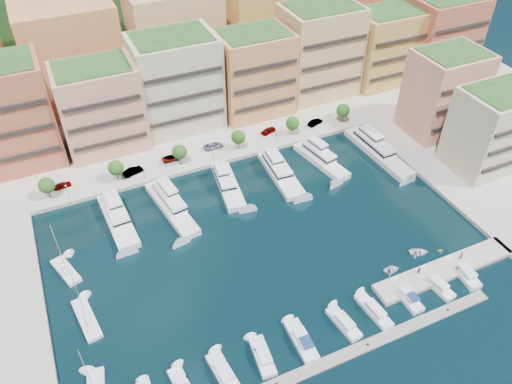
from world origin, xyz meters
TOP-DOWN VIEW (x-y plane):
  - ground at (0.00, 0.00)m, footprint 400.00×400.00m
  - north_quay at (0.00, 62.00)m, footprint 220.00×64.00m
  - east_quay at (62.00, -8.00)m, footprint 34.00×76.00m
  - hillside at (0.00, 110.00)m, footprint 240.00×40.00m
  - south_pontoon at (-3.00, -30.00)m, footprint 72.00×2.20m
  - finger_pier at (30.00, -22.00)m, footprint 32.00×5.00m
  - apartment_1 at (-44.00, 51.99)m, footprint 20.00×16.50m
  - apartment_2 at (-23.00, 49.99)m, footprint 20.00×15.50m
  - apartment_3 at (-2.00, 51.99)m, footprint 22.00×16.50m
  - apartment_4 at (20.00, 49.99)m, footprint 20.00×15.50m
  - apartment_5 at (42.00, 51.99)m, footprint 22.00×16.50m
  - apartment_6 at (64.00, 49.99)m, footprint 20.00×15.50m
  - apartment_7 at (84.00, 47.99)m, footprint 22.00×16.50m
  - apartment_east_a at (62.00, 19.99)m, footprint 18.00×14.50m
  - apartment_east_b at (62.00, 1.99)m, footprint 18.00×14.50m
  - backblock_1 at (-25.00, 74.00)m, footprint 26.00×18.00m
  - backblock_2 at (5.00, 74.00)m, footprint 26.00×18.00m
  - backblock_3 at (35.00, 74.00)m, footprint 26.00×18.00m
  - backblock_4 at (65.00, 74.00)m, footprint 26.00×18.00m
  - tree_0 at (-40.00, 33.50)m, footprint 3.80×3.80m
  - tree_1 at (-24.00, 33.50)m, footprint 3.80×3.80m
  - tree_2 at (-8.00, 33.50)m, footprint 3.80×3.80m
  - tree_3 at (8.00, 33.50)m, footprint 3.80×3.80m
  - tree_4 at (24.00, 33.50)m, footprint 3.80×3.80m
  - tree_5 at (40.00, 33.50)m, footprint 3.80×3.80m
  - lamppost_0 at (-36.00, 31.20)m, footprint 0.30×0.30m
  - lamppost_1 at (-18.00, 31.20)m, footprint 0.30×0.30m
  - lamppost_2 at (0.00, 31.20)m, footprint 0.30×0.30m
  - lamppost_3 at (18.00, 31.20)m, footprint 0.30×0.30m
  - lamppost_4 at (36.00, 31.20)m, footprint 0.30×0.30m
  - yacht_1 at (-27.27, 20.18)m, footprint 5.85×19.38m
  - yacht_2 at (-15.12, 19.32)m, footprint 7.30×21.54m
  - yacht_3 at (-0.26, 21.04)m, footprint 6.66×17.80m
  - yacht_4 at (13.50, 20.07)m, footprint 6.21×19.67m
  - yacht_5 at (25.48, 20.78)m, footprint 7.35×18.39m
  - yacht_6 at (41.06, 17.97)m, footprint 6.12×24.29m
  - cruiser_2 at (-19.30, -24.59)m, footprint 3.61×8.42m
  - cruiser_3 at (-11.98, -24.59)m, footprint 3.43×8.13m
  - cruiser_4 at (-4.34, -24.62)m, footprint 3.09×8.89m
  - cruiser_5 at (4.45, -24.59)m, footprint 3.42×8.12m
  - cruiser_6 at (11.04, -24.60)m, footprint 3.19×8.98m
  - cruiser_7 at (18.75, -24.60)m, footprint 2.74×7.55m
  - cruiser_8 at (25.84, -24.59)m, footprint 3.34×8.15m
  - cruiser_9 at (32.91, -24.58)m, footprint 3.53×8.00m
  - sailboat_1 at (-38.37, -4.04)m, footprint 4.21×10.61m
  - sailboat_2 at (-40.14, 9.43)m, footprint 5.30×9.05m
  - tender_2 at (28.37, -15.95)m, footprint 4.82×4.21m
  - tender_0 at (20.27, -17.56)m, footprint 3.66×2.79m
  - tender_1 at (20.56, -16.91)m, footprint 2.00×1.85m
  - tender_3 at (32.90, -17.35)m, footprint 1.63×1.50m
  - car_0 at (-36.87, 36.21)m, footprint 4.40×2.28m
  - car_1 at (-20.07, 34.42)m, footprint 5.39×3.17m
  - car_2 at (-9.64, 35.95)m, footprint 5.03×2.41m
  - car_3 at (2.02, 36.54)m, footprint 5.36×2.33m
  - car_4 at (18.51, 37.06)m, footprint 4.99×3.31m
  - car_5 at (32.30, 35.34)m, footprint 5.06×3.07m
  - person_0 at (24.02, -20.94)m, footprint 0.80×0.78m
  - person_1 at (34.43, -21.25)m, footprint 0.93×0.78m

SIDE VIEW (x-z plane):
  - ground at x=0.00m, z-range 0.00..0.00m
  - north_quay at x=0.00m, z-range -1.00..1.00m
  - east_quay at x=62.00m, z-range -1.00..1.00m
  - hillside at x=0.00m, z-range -29.00..29.00m
  - south_pontoon at x=-3.00m, z-range -0.17..0.17m
  - finger_pier at x=30.00m, z-range -1.00..1.00m
  - sailboat_1 at x=-38.37m, z-range -6.29..6.91m
  - sailboat_2 at x=-40.14m, z-range -6.28..6.92m
  - tender_0 at x=20.27m, z-range 0.00..0.71m
  - tender_3 at x=32.90m, z-range 0.00..0.72m
  - tender_2 at x=28.37m, z-range 0.00..0.83m
  - tender_1 at x=20.56m, z-range 0.00..0.87m
  - cruiser_6 at x=11.04m, z-range -0.73..1.82m
  - cruiser_2 at x=-19.30m, z-range -0.73..1.82m
  - cruiser_8 at x=25.84m, z-range -0.73..1.82m
  - cruiser_3 at x=-11.98m, z-range -0.73..1.82m
  - cruiser_5 at x=4.45m, z-range -0.73..1.82m
  - cruiser_9 at x=32.91m, z-range -0.73..1.82m
  - cruiser_4 at x=-4.34m, z-range -0.76..1.90m
  - cruiser_7 at x=18.75m, z-range -0.76..1.90m
  - yacht_4 at x=13.50m, z-range -2.56..4.74m
  - yacht_1 at x=-27.27m, z-range -2.56..4.74m
  - yacht_6 at x=41.06m, z-range -2.44..4.86m
  - yacht_2 at x=-15.12m, z-range -2.44..4.86m
  - yacht_3 at x=-0.26m, z-range -2.44..4.86m
  - yacht_5 at x=25.48m, z-range -2.44..4.86m
  - car_2 at x=-9.64m, z-range 1.00..2.38m
  - car_0 at x=-36.87m, z-range 1.00..2.43m
  - car_3 at x=2.02m, z-range 1.00..2.54m
  - car_5 at x=32.30m, z-range 1.00..2.57m
  - car_4 at x=18.51m, z-range 1.00..2.58m
  - car_1 at x=-20.07m, z-range 1.00..2.68m
  - person_1 at x=34.43m, z-range 1.00..2.73m
  - person_0 at x=24.02m, z-range 1.00..2.86m
  - lamppost_0 at x=-36.00m, z-range 1.73..5.93m
  - lamppost_1 at x=-18.00m, z-range 1.73..5.93m
  - lamppost_2 at x=0.00m, z-range 1.73..5.93m
  - lamppost_3 at x=18.00m, z-range 1.73..5.93m
  - lamppost_4 at x=36.00m, z-range 1.73..5.93m
  - tree_0 at x=-40.00m, z-range 1.92..7.57m
  - tree_1 at x=-24.00m, z-range 1.92..7.57m
  - tree_2 at x=-8.00m, z-range 1.92..7.57m
  - tree_3 at x=8.00m, z-range 1.92..7.57m
  - tree_4 at x=24.00m, z-range 1.92..7.57m
  - tree_5 at x=40.00m, z-range 1.92..7.57m
  - apartment_east_b at x=62.00m, z-range 0.91..21.71m
  - apartment_east_a at x=62.00m, z-range 0.91..23.71m
  - apartment_2 at x=-23.00m, z-range 0.91..23.71m
  - apartment_6 at x=64.00m, z-range 0.91..23.71m
  - apartment_4 at x=20.00m, z-range 0.91..24.71m
  - apartment_7 at x=84.00m, z-range 0.91..25.71m
  - apartment_3 at x=-2.00m, z-range 0.91..26.71m
  - apartment_5 at x=42.00m, z-range 0.91..27.71m
  - apartment_1 at x=-44.00m, z-range 0.91..27.71m
  - backblock_1 at x=-25.00m, z-range 1.00..31.00m
  - backblock_2 at x=5.00m, z-range 1.00..31.00m
  - backblock_3 at x=35.00m, z-range 1.00..31.00m
  - backblock_4 at x=65.00m, z-range 1.00..31.00m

